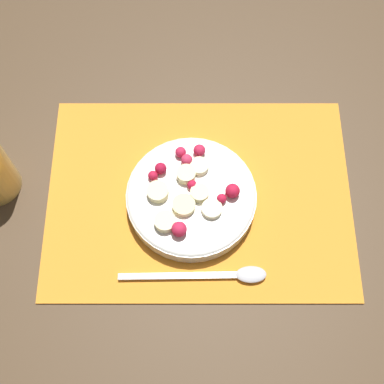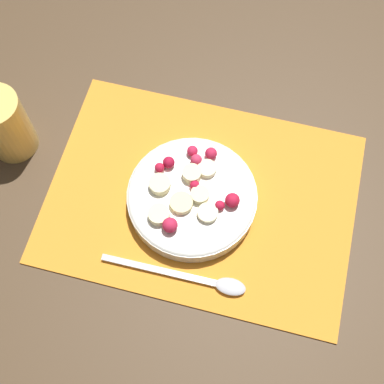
% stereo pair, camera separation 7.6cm
% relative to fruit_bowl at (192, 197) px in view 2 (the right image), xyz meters
% --- Properties ---
extents(ground_plane, '(3.00, 3.00, 0.00)m').
position_rel_fruit_bowl_xyz_m(ground_plane, '(0.01, 0.01, -0.02)').
color(ground_plane, '#4C3823').
extents(placemat, '(0.45, 0.32, 0.01)m').
position_rel_fruit_bowl_xyz_m(placemat, '(0.01, 0.01, -0.02)').
color(placemat, orange).
rests_on(placemat, ground_plane).
extents(fruit_bowl, '(0.19, 0.19, 0.05)m').
position_rel_fruit_bowl_xyz_m(fruit_bowl, '(0.00, 0.00, 0.00)').
color(fruit_bowl, silver).
rests_on(fruit_bowl, placemat).
extents(spoon, '(0.21, 0.02, 0.01)m').
position_rel_fruit_bowl_xyz_m(spoon, '(0.04, -0.11, -0.01)').
color(spoon, silver).
rests_on(spoon, placemat).
extents(drinking_glass, '(0.07, 0.07, 0.11)m').
position_rel_fruit_bowl_xyz_m(drinking_glass, '(-0.29, 0.03, 0.03)').
color(drinking_glass, '#F4CC66').
rests_on(drinking_glass, ground_plane).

